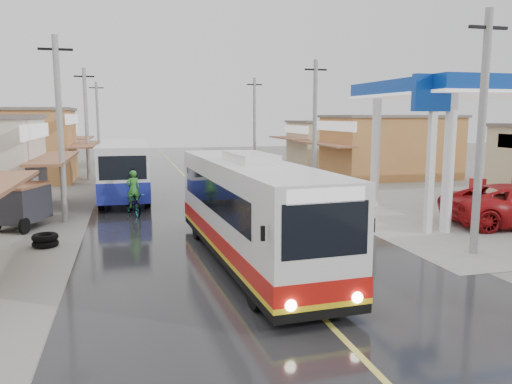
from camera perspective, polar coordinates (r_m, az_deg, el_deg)
The scene contains 11 objects.
ground at distance 15.36m, azimuth 2.22°, elevation -8.85°, with size 120.00×120.00×0.00m, color slate.
road at distance 29.70m, azimuth -6.11°, elevation -0.31°, with size 12.00×90.00×0.02m, color black.
centre_line at distance 29.69m, azimuth -6.11°, elevation -0.28°, with size 0.15×90.00×0.01m, color #D8CC4C.
shopfronts_right at distance 32.69m, azimuth 21.75°, elevation -0.07°, with size 11.00×44.00×4.80m, color beige, non-canonical shape.
utility_poles_left at distance 30.51m, azimuth -19.51°, elevation -0.54°, with size 1.60×50.00×8.00m, color gray, non-canonical shape.
utility_poles_right at distance 31.47m, azimuth 6.60°, elevation 0.17°, with size 1.60×36.00×8.00m, color gray, non-canonical shape.
coach_bus at distance 15.77m, azimuth -0.76°, elevation -2.09°, with size 3.07×11.24×3.47m.
second_bus at distance 29.05m, azimuth -14.81°, elevation 2.58°, with size 2.62×9.41×3.12m.
cyclist at distance 24.05m, azimuth -13.83°, elevation -0.95°, with size 1.24×2.11×2.15m.
tricycle_near at distance 22.78m, azimuth -25.21°, elevation -1.17°, with size 2.29×2.80×1.84m.
tyre_stack at distance 19.41m, azimuth -22.95°, elevation -5.09°, with size 0.92×0.92×0.47m.
Camera 1 is at (-4.23, -14.03, 4.63)m, focal length 35.00 mm.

